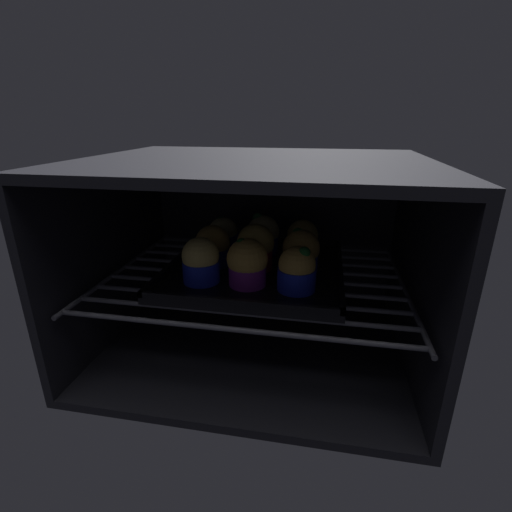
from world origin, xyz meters
The scene contains 12 objects.
oven_cavity centered at (0.00, 26.25, 17.00)cm, with size 59.00×47.00×37.00cm.
oven_rack centered at (0.00, 22.00, 13.60)cm, with size 54.80×42.00×0.80cm.
baking_tray centered at (0.00, 22.95, 14.68)cm, with size 32.25×32.25×2.20cm.
muffin_row0_col0 centered at (-8.11, 14.88, 18.95)cm, with size 6.41×6.41×7.95cm.
muffin_row0_col1 centered at (-0.03, 15.04, 19.07)cm, with size 6.94×6.94×8.25cm.
muffin_row0_col2 centered at (8.37, 14.59, 18.67)cm, with size 6.37×6.37×7.81cm.
muffin_row1_col0 centered at (-8.36, 22.79, 18.84)cm, with size 6.68×6.68×7.82cm.
muffin_row1_col1 centered at (-0.36, 22.55, 19.36)cm, with size 6.99×6.99×8.60cm.
muffin_row1_col2 centered at (8.39, 22.95, 18.88)cm, with size 6.89×6.89×8.05cm.
muffin_row2_col0 centered at (-8.57, 30.98, 18.57)cm, with size 6.37×6.37×7.42cm.
muffin_row2_col1 centered at (-0.02, 31.03, 19.00)cm, with size 6.66×6.66×8.46cm.
muffin_row2_col2 centered at (8.12, 31.12, 18.63)cm, with size 6.37×6.37×7.52cm.
Camera 1 is at (12.07, -41.75, 42.08)cm, focal length 26.11 mm.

